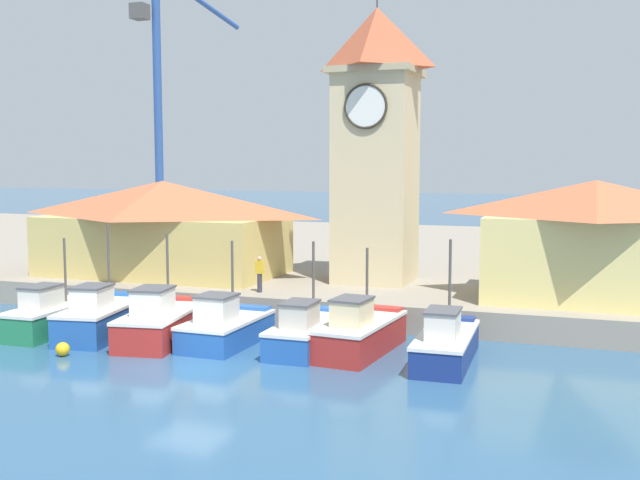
% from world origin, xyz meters
% --- Properties ---
extents(ground_plane, '(300.00, 300.00, 0.00)m').
position_xyz_m(ground_plane, '(0.00, 0.00, 0.00)').
color(ground_plane, '#2D567A').
extents(quay_wharf, '(120.00, 40.00, 1.13)m').
position_xyz_m(quay_wharf, '(0.00, 27.19, 0.56)').
color(quay_wharf, gray).
rests_on(quay_wharf, ground).
extents(fishing_boat_far_left, '(1.97, 5.24, 3.81)m').
position_xyz_m(fishing_boat_far_left, '(-7.80, 2.89, 0.72)').
color(fishing_boat_far_left, '#237A4C').
rests_on(fishing_boat_far_left, ground).
extents(fishing_boat_left_outer, '(2.75, 5.27, 4.45)m').
position_xyz_m(fishing_boat_left_outer, '(-5.57, 2.93, 0.77)').
color(fishing_boat_left_outer, '#2356A8').
rests_on(fishing_boat_left_outer, ground).
extents(fishing_boat_left_inner, '(2.87, 5.40, 4.14)m').
position_xyz_m(fishing_boat_left_inner, '(-2.85, 2.92, 0.77)').
color(fishing_boat_left_inner, '#AD2823').
rests_on(fishing_boat_left_inner, ground).
extents(fishing_boat_mid_left, '(2.30, 4.48, 3.92)m').
position_xyz_m(fishing_boat_mid_left, '(-0.28, 3.28, 0.68)').
color(fishing_boat_mid_left, '#2356A8').
rests_on(fishing_boat_mid_left, ground).
extents(fishing_boat_center, '(1.93, 5.02, 3.96)m').
position_xyz_m(fishing_boat_center, '(2.89, 3.68, 0.67)').
color(fishing_boat_center, '#2356A8').
rests_on(fishing_boat_center, ground).
extents(fishing_boat_mid_right, '(2.40, 5.09, 3.79)m').
position_xyz_m(fishing_boat_mid_right, '(4.90, 3.78, 0.75)').
color(fishing_boat_mid_right, '#AD2823').
rests_on(fishing_boat_mid_right, ground).
extents(fishing_boat_right_inner, '(1.95, 5.17, 4.23)m').
position_xyz_m(fishing_boat_right_inner, '(8.08, 3.49, 0.69)').
color(fishing_boat_right_inner, navy).
rests_on(fishing_boat_right_inner, ground).
extents(clock_tower, '(4.05, 4.05, 14.70)m').
position_xyz_m(clock_tower, '(2.90, 13.19, 8.03)').
color(clock_tower, beige).
rests_on(clock_tower, quay_wharf).
extents(warehouse_left, '(12.39, 6.75, 4.85)m').
position_xyz_m(warehouse_left, '(-8.15, 11.91, 3.61)').
color(warehouse_left, tan).
rests_on(warehouse_left, quay_wharf).
extents(warehouse_right, '(9.14, 5.82, 5.06)m').
position_xyz_m(warehouse_right, '(12.90, 11.19, 3.72)').
color(warehouse_right, '#E5D17A').
rests_on(warehouse_right, quay_wharf).
extents(port_crane_near, '(3.88, 8.74, 18.76)m').
position_xyz_m(port_crane_near, '(-14.84, 22.87, 8.40)').
color(port_crane_near, navy).
rests_on(port_crane_near, quay_wharf).
extents(mooring_buoy, '(0.50, 0.50, 0.50)m').
position_xyz_m(mooring_buoy, '(-5.02, -0.21, 0.25)').
color(mooring_buoy, gold).
rests_on(mooring_buoy, ground).
extents(dock_worker_near_tower, '(0.34, 0.22, 1.62)m').
position_xyz_m(dock_worker_near_tower, '(-1.15, 8.44, 1.97)').
color(dock_worker_near_tower, '#33333D').
rests_on(dock_worker_near_tower, quay_wharf).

